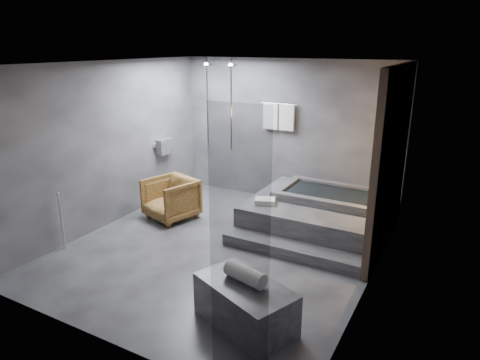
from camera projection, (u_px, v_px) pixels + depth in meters
The scene contains 7 objects.
room at pixel (253, 139), 6.21m from camera, with size 5.00×5.04×2.82m.
tub_deck at pixel (317, 214), 7.37m from camera, with size 2.20×2.00×0.50m, color #323235.
tub_step at pixel (291, 250), 6.44m from camera, with size 2.20×0.36×0.18m, color #323235.
concrete_bench at pixel (245, 304), 4.81m from camera, with size 1.15×0.63×0.52m, color #2E2E30.
driftwood_chair at pixel (171, 199), 7.75m from camera, with size 0.80×0.82×0.75m, color #472D11.
rolled_towel at pixel (245, 275), 4.76m from camera, with size 0.18×0.18×0.51m, color white.
deck_towel at pixel (265, 201), 7.14m from camera, with size 0.33×0.25×0.09m, color silver.
Camera 1 is at (3.16, -5.19, 3.06)m, focal length 32.00 mm.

